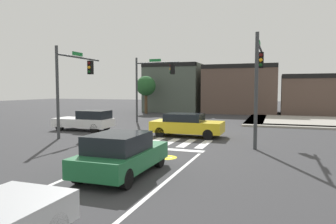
{
  "coord_description": "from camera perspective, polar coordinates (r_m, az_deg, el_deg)",
  "views": [
    {
      "loc": [
        6.64,
        -20.98,
        3.0
      ],
      "look_at": [
        -0.87,
        0.4,
        1.33
      ],
      "focal_mm": 33.23,
      "sensor_mm": 36.0,
      "label": 1
    }
  ],
  "objects": [
    {
      "name": "traffic_signal_northwest",
      "position": [
        28.17,
        -3.0,
        6.18
      ],
      "size": [
        4.16,
        0.32,
        5.86
      ],
      "color": "#383A3D",
      "rests_on": "ground_plane"
    },
    {
      "name": "curb_corner_northeast",
      "position": [
        30.6,
        22.73,
        -1.6
      ],
      "size": [
        10.0,
        10.6,
        0.15
      ],
      "color": "#9E998E",
      "rests_on": "ground_plane"
    },
    {
      "name": "traffic_signal_southeast",
      "position": [
        17.71,
        16.28,
        7.24
      ],
      "size": [
        0.32,
        4.98,
        5.78
      ],
      "rotation": [
        0.0,
        0.0,
        1.57
      ],
      "color": "#383A3D",
      "rests_on": "ground_plane"
    },
    {
      "name": "bike_detector_marking",
      "position": [
        13.82,
        -0.41,
        -8.32
      ],
      "size": [
        1.0,
        1.0,
        0.01
      ],
      "color": "yellow",
      "rests_on": "ground_plane"
    },
    {
      "name": "roadside_tree",
      "position": [
        38.12,
        -4.07,
        4.74
      ],
      "size": [
        2.41,
        2.41,
        4.6
      ],
      "color": "#4C3823",
      "rests_on": "ground_plane"
    },
    {
      "name": "traffic_signal_southwest",
      "position": [
        21.15,
        -16.9,
        6.26
      ],
      "size": [
        0.32,
        4.71,
        5.59
      ],
      "rotation": [
        0.0,
        0.0,
        1.57
      ],
      "color": "#383A3D",
      "rests_on": "ground_plane"
    },
    {
      "name": "lane_markings",
      "position": [
        10.95,
        -12.14,
        -11.78
      ],
      "size": [
        6.8,
        20.25,
        0.01
      ],
      "color": "white",
      "rests_on": "ground_plane"
    },
    {
      "name": "car_green",
      "position": [
        11.0,
        -8.51,
        -7.6
      ],
      "size": [
        1.89,
        4.13,
        1.5
      ],
      "rotation": [
        0.0,
        0.0,
        1.57
      ],
      "color": "#1E6638",
      "rests_on": "ground_plane"
    },
    {
      "name": "car_yellow",
      "position": [
        19.76,
        3.42,
        -2.34
      ],
      "size": [
        4.48,
        1.94,
        1.45
      ],
      "rotation": [
        0.0,
        0.0,
        3.14
      ],
      "color": "gold",
      "rests_on": "ground_plane"
    },
    {
      "name": "storefront_row",
      "position": [
        40.32,
        11.9,
        4.01
      ],
      "size": [
        23.97,
        6.92,
        6.32
      ],
      "color": "#4C564C",
      "rests_on": "ground_plane"
    },
    {
      "name": "ground_plane",
      "position": [
        22.21,
        1.77,
        -3.55
      ],
      "size": [
        120.0,
        120.0,
        0.0
      ],
      "primitive_type": "plane",
      "color": "#353538"
    },
    {
      "name": "car_white",
      "position": [
        23.31,
        -14.75,
        -1.5
      ],
      "size": [
        4.25,
        1.83,
        1.47
      ],
      "rotation": [
        0.0,
        0.0,
        3.14
      ],
      "color": "white",
      "rests_on": "ground_plane"
    },
    {
      "name": "crosswalk_near",
      "position": [
        18.02,
        -2.57,
        -5.36
      ],
      "size": [
        6.35,
        2.71,
        0.01
      ],
      "color": "silver",
      "rests_on": "ground_plane"
    }
  ]
}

